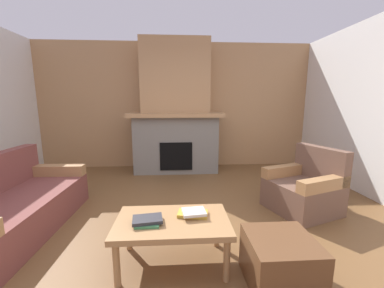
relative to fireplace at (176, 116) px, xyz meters
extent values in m
plane|color=brown|center=(0.00, -2.62, -1.16)|extent=(9.00, 9.00, 0.00)
cube|color=tan|center=(0.00, 0.38, 0.19)|extent=(6.00, 0.12, 2.70)
cube|color=gray|center=(0.00, -0.03, -0.59)|extent=(1.70, 0.70, 1.15)
cube|color=black|center=(0.00, -0.36, -0.78)|extent=(0.64, 0.08, 0.56)
cube|color=tan|center=(0.00, -0.08, 0.03)|extent=(1.90, 0.82, 0.08)
cube|color=tan|center=(0.00, 0.07, 0.80)|extent=(1.40, 0.50, 1.47)
cube|color=brown|center=(-1.78, -2.37, -0.96)|extent=(0.89, 1.82, 0.40)
cube|color=#A87A4C|center=(-1.75, -1.55, -0.69)|extent=(0.84, 0.18, 0.15)
cube|color=brown|center=(1.68, -2.07, -0.96)|extent=(0.97, 0.97, 0.40)
cube|color=brown|center=(1.98, -1.97, -0.54)|extent=(0.38, 0.76, 0.45)
cube|color=#A87A4C|center=(1.58, -1.78, -0.69)|extent=(0.76, 0.38, 0.15)
cube|color=#A87A4C|center=(1.79, -2.36, -0.69)|extent=(0.76, 0.38, 0.15)
cube|color=#A87A4C|center=(-0.03, -3.03, -0.76)|extent=(1.00, 0.60, 0.05)
cylinder|color=#A87A4C|center=(-0.47, -3.27, -0.97)|extent=(0.06, 0.06, 0.38)
cylinder|color=#A87A4C|center=(0.41, -3.27, -0.97)|extent=(0.06, 0.06, 0.38)
cylinder|color=#A87A4C|center=(-0.47, -2.79, -0.97)|extent=(0.06, 0.06, 0.38)
cylinder|color=#A87A4C|center=(0.41, -2.79, -0.97)|extent=(0.06, 0.06, 0.38)
cube|color=brown|center=(0.83, -3.33, -0.96)|extent=(0.52, 0.52, 0.40)
cube|color=#3D7F4C|center=(-0.23, -3.08, -0.72)|extent=(0.20, 0.19, 0.02)
cube|color=#2D2D33|center=(-0.24, -3.08, -0.70)|extent=(0.27, 0.20, 0.03)
cube|color=gold|center=(0.16, -2.96, -0.72)|extent=(0.29, 0.20, 0.03)
cube|color=beige|center=(0.17, -2.98, -0.69)|extent=(0.23, 0.19, 0.03)
camera|label=1|loc=(0.02, -4.97, 0.30)|focal=22.10mm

